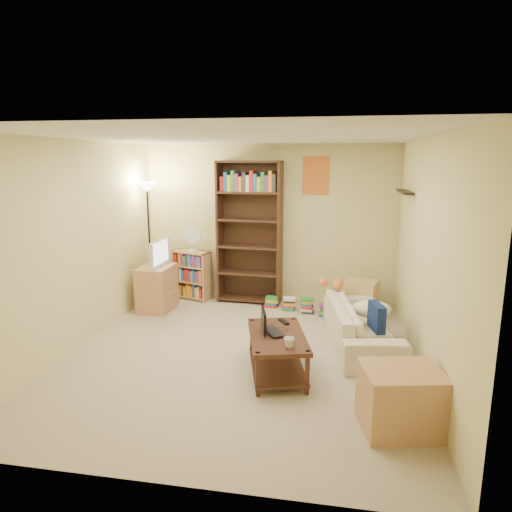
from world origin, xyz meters
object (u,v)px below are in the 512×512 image
object	(u,v)px
tabby_cat	(335,284)
tv_stand	(157,288)
television	(155,253)
short_bookshelf	(192,275)
mug	(289,343)
floor_lamp	(148,208)
end_cabinet	(401,399)
laptop	(277,331)
coffee_table	(277,348)
tall_bookshelf	(249,229)
sofa	(361,324)
side_table	(361,298)
desk_fan	(193,238)

from	to	relation	value
tabby_cat	tv_stand	bearing A→B (deg)	175.49
television	short_bookshelf	bearing A→B (deg)	-27.33
mug	television	xyz separation A→B (m)	(-2.25, 2.15, 0.38)
floor_lamp	end_cabinet	distance (m)	4.69
laptop	coffee_table	bearing A→B (deg)	156.65
laptop	tall_bookshelf	xyz separation A→B (m)	(-0.76, 2.41, 0.72)
mug	sofa	bearing A→B (deg)	59.47
mug	side_table	xyz separation A→B (m)	(0.82, 2.46, -0.25)
laptop	short_bookshelf	world-z (taller)	short_bookshelf
sofa	floor_lamp	world-z (taller)	floor_lamp
tv_stand	end_cabinet	distance (m)	4.20
mug	television	distance (m)	3.14
television	end_cabinet	world-z (taller)	television
tabby_cat	television	size ratio (longest dim) A/B	0.58
sofa	desk_fan	distance (m)	3.09
mug	end_cabinet	world-z (taller)	mug
mug	tv_stand	xyz separation A→B (m)	(-2.25, 2.15, -0.17)
short_bookshelf	end_cabinet	world-z (taller)	short_bookshelf
desk_fan	floor_lamp	xyz separation A→B (m)	(-0.59, -0.34, 0.50)
sofa	mug	world-z (taller)	mug
floor_lamp	laptop	bearing A→B (deg)	-41.75
laptop	side_table	bearing A→B (deg)	-55.47
coffee_table	mug	xyz separation A→B (m)	(0.16, -0.32, 0.20)
sofa	desk_fan	size ratio (longest dim) A/B	4.46
laptop	sofa	bearing A→B (deg)	-75.57
television	tabby_cat	bearing A→B (deg)	-92.74
desk_fan	short_bookshelf	bearing A→B (deg)	136.48
side_table	tall_bookshelf	bearing A→B (deg)	169.17
sofa	floor_lamp	xyz separation A→B (m)	(-3.21, 1.11, 1.27)
short_bookshelf	end_cabinet	distance (m)	4.39
tabby_cat	side_table	size ratio (longest dim) A/B	0.81
short_bookshelf	tv_stand	bearing A→B (deg)	-101.47
desk_fan	end_cabinet	distance (m)	4.39
sofa	tall_bookshelf	size ratio (longest dim) A/B	0.84
coffee_table	mug	bearing A→B (deg)	-77.81
end_cabinet	television	bearing A→B (deg)	140.80
coffee_table	mug	size ratio (longest dim) A/B	9.15
laptop	tall_bookshelf	bearing A→B (deg)	-12.67
tabby_cat	television	distance (m)	2.70
tv_stand	side_table	bearing A→B (deg)	7.39
tabby_cat	laptop	world-z (taller)	tabby_cat
tabby_cat	side_table	world-z (taller)	tabby_cat
floor_lamp	side_table	bearing A→B (deg)	0.81
desk_fan	side_table	size ratio (longest dim) A/B	0.82
mug	tv_stand	distance (m)	3.12
floor_lamp	side_table	world-z (taller)	floor_lamp
short_bookshelf	end_cabinet	xyz separation A→B (m)	(2.90, -3.29, -0.13)
sofa	tv_stand	xyz separation A→B (m)	(-3.01, 0.86, 0.08)
television	tall_bookshelf	world-z (taller)	tall_bookshelf
coffee_table	side_table	distance (m)	2.35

